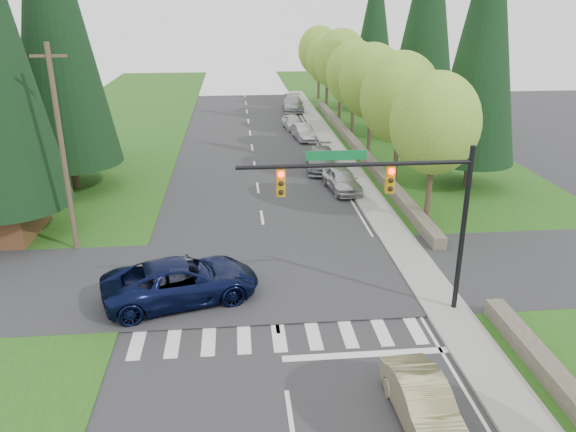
{
  "coord_description": "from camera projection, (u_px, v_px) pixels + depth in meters",
  "views": [
    {
      "loc": [
        -1.35,
        -14.6,
        11.73
      ],
      "look_at": [
        0.83,
        8.4,
        2.8
      ],
      "focal_mm": 35.0,
      "sensor_mm": 36.0,
      "label": 1
    }
  ],
  "objects": [
    {
      "name": "sedan_champagne",
      "position": [
        423.0,
        403.0,
        16.45
      ],
      "size": [
        1.64,
        4.19,
        1.36
      ],
      "primitive_type": "imported",
      "rotation": [
        0.0,
        0.0,
        0.05
      ],
      "color": "#C8B885",
      "rests_on": "ground"
    },
    {
      "name": "curb_east",
      "position": [
        344.0,
        180.0,
        38.85
      ],
      "size": [
        0.2,
        80.0,
        0.13
      ],
      "primitive_type": "cube",
      "color": "gray",
      "rests_on": "ground"
    },
    {
      "name": "decid_tree_3",
      "position": [
        354.0,
        74.0,
        49.18
      ],
      "size": [
        5.0,
        5.0,
        8.55
      ],
      "color": "#38281C",
      "rests_on": "ground"
    },
    {
      "name": "conifer_e_b",
      "position": [
        428.0,
        12.0,
        46.91
      ],
      "size": [
        6.12,
        6.12,
        19.8
      ],
      "color": "#38281C",
      "rests_on": "ground"
    },
    {
      "name": "conifer_e_c",
      "position": [
        375.0,
        24.0,
        60.36
      ],
      "size": [
        5.1,
        5.1,
        16.8
      ],
      "color": "#38281C",
      "rests_on": "ground"
    },
    {
      "name": "parked_car_b",
      "position": [
        321.0,
        159.0,
        41.24
      ],
      "size": [
        2.63,
        5.43,
        1.52
      ],
      "primitive_type": "imported",
      "rotation": [
        0.0,
        0.0,
        -0.1
      ],
      "color": "gray",
      "rests_on": "ground"
    },
    {
      "name": "parked_car_e",
      "position": [
        293.0,
        104.0,
        62.94
      ],
      "size": [
        2.54,
        5.58,
        1.58
      ],
      "primitive_type": "imported",
      "rotation": [
        0.0,
        0.0,
        -0.06
      ],
      "color": "#9C9CA0",
      "rests_on": "ground"
    },
    {
      "name": "parked_car_d",
      "position": [
        293.0,
        122.0,
        54.23
      ],
      "size": [
        2.05,
        4.12,
        1.35
      ],
      "primitive_type": "imported",
      "rotation": [
        0.0,
        0.0,
        0.12
      ],
      "color": "silver",
      "rests_on": "ground"
    },
    {
      "name": "cross_street",
      "position": [
        271.0,
        277.0,
        25.34
      ],
      "size": [
        120.0,
        8.0,
        0.1
      ],
      "primitive_type": "cube",
      "color": "#28282B",
      "rests_on": "ground"
    },
    {
      "name": "parked_car_c",
      "position": [
        303.0,
        132.0,
        50.06
      ],
      "size": [
        1.95,
        4.25,
        1.35
      ],
      "primitive_type": "imported",
      "rotation": [
        0.0,
        0.0,
        0.13
      ],
      "color": "#9F9EA3",
      "rests_on": "ground"
    },
    {
      "name": "decid_tree_1",
      "position": [
        400.0,
        98.0,
        36.14
      ],
      "size": [
        5.2,
        5.2,
        8.8
      ],
      "color": "#38281C",
      "rests_on": "ground"
    },
    {
      "name": "stone_wall_north",
      "position": [
        357.0,
        147.0,
        46.4
      ],
      "size": [
        0.7,
        40.0,
        0.7
      ],
      "primitive_type": "cube",
      "color": "#4C4438",
      "rests_on": "ground"
    },
    {
      "name": "decid_tree_5",
      "position": [
        328.0,
        59.0,
        62.21
      ],
      "size": [
        4.8,
        4.8,
        8.3
      ],
      "color": "#38281C",
      "rests_on": "ground"
    },
    {
      "name": "decid_tree_2",
      "position": [
        372.0,
        81.0,
        42.57
      ],
      "size": [
        5.0,
        5.0,
        8.82
      ],
      "color": "#38281C",
      "rests_on": "ground"
    },
    {
      "name": "conifer_w_e",
      "position": [
        49.0,
        22.0,
        38.96
      ],
      "size": [
        5.78,
        5.78,
        18.8
      ],
      "color": "#38281C",
      "rests_on": "ground"
    },
    {
      "name": "suv_navy",
      "position": [
        181.0,
        281.0,
        23.14
      ],
      "size": [
        6.93,
        4.55,
        1.77
      ],
      "primitive_type": "imported",
      "rotation": [
        0.0,
        0.0,
        1.84
      ],
      "color": "black",
      "rests_on": "ground"
    },
    {
      "name": "grass_west",
      "position": [
        52.0,
        198.0,
        35.32
      ],
      "size": [
        14.0,
        110.0,
        0.06
      ],
      "primitive_type": "cube",
      "color": "#1A5617",
      "rests_on": "ground"
    },
    {
      "name": "grass_east",
      "position": [
        452.0,
        186.0,
        37.61
      ],
      "size": [
        14.0,
        110.0,
        0.06
      ],
      "primitive_type": "cube",
      "color": "#1A5617",
      "rests_on": "ground"
    },
    {
      "name": "conifer_w_c",
      "position": [
        51.0,
        7.0,
        33.21
      ],
      "size": [
        6.46,
        6.46,
        20.8
      ],
      "color": "#38281C",
      "rests_on": "ground"
    },
    {
      "name": "conifer_e_a",
      "position": [
        485.0,
        34.0,
        34.18
      ],
      "size": [
        5.44,
        5.44,
        17.8
      ],
      "color": "#38281C",
      "rests_on": "ground"
    },
    {
      "name": "decid_tree_0",
      "position": [
        435.0,
        123.0,
        29.7
      ],
      "size": [
        4.8,
        4.8,
        8.37
      ],
      "color": "#38281C",
      "rests_on": "ground"
    },
    {
      "name": "decid_tree_4",
      "position": [
        341.0,
        61.0,
        55.54
      ],
      "size": [
        5.4,
        5.4,
        9.18
      ],
      "color": "#38281C",
      "rests_on": "ground"
    },
    {
      "name": "decid_tree_6",
      "position": [
        319.0,
        51.0,
        68.6
      ],
      "size": [
        5.2,
        5.2,
        8.86
      ],
      "color": "#38281C",
      "rests_on": "ground"
    },
    {
      "name": "traffic_signal",
      "position": [
        393.0,
        195.0,
        20.67
      ],
      "size": [
        8.7,
        0.37,
        6.8
      ],
      "color": "black",
      "rests_on": "ground"
    },
    {
      "name": "parked_car_a",
      "position": [
        342.0,
        180.0,
        36.56
      ],
      "size": [
        2.32,
        4.59,
        1.5
      ],
      "primitive_type": "imported",
      "rotation": [
        0.0,
        0.0,
        0.13
      ],
      "color": "#B5B4B9",
      "rests_on": "ground"
    },
    {
      "name": "ground",
      "position": [
        287.0,
        393.0,
        17.91
      ],
      "size": [
        120.0,
        120.0,
        0.0
      ],
      "primitive_type": "plane",
      "color": "#28282B",
      "rests_on": "ground"
    },
    {
      "name": "utility_pole",
      "position": [
        62.0,
        150.0,
        26.36
      ],
      "size": [
        1.6,
        0.24,
        10.0
      ],
      "color": "#473828",
      "rests_on": "ground"
    },
    {
      "name": "sidewalk_east",
      "position": [
        356.0,
        179.0,
        38.92
      ],
      "size": [
        1.8,
        80.0,
        0.13
      ],
      "primitive_type": "cube",
      "color": "gray",
      "rests_on": "ground"
    }
  ]
}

